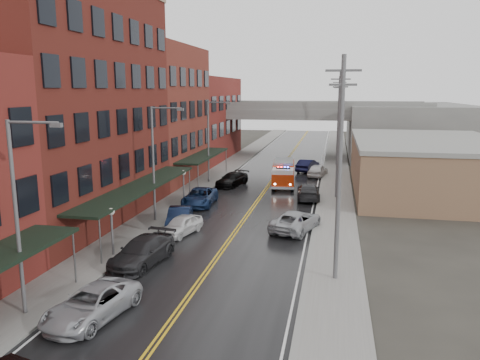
{
  "coord_description": "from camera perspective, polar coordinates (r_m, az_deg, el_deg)",
  "views": [
    {
      "loc": [
        6.93,
        -9.61,
        10.25
      ],
      "look_at": [
        -0.58,
        27.09,
        3.0
      ],
      "focal_mm": 35.0,
      "sensor_mm": 36.0,
      "label": 1
    }
  ],
  "objects": [
    {
      "name": "road",
      "position": [
        41.5,
        1.6,
        -3.34
      ],
      "size": [
        11.0,
        160.0,
        0.02
      ],
      "primitive_type": "cube",
      "color": "black",
      "rests_on": "ground"
    },
    {
      "name": "sidewalk_left",
      "position": [
        43.3,
        -7.97,
        -2.74
      ],
      "size": [
        3.0,
        160.0,
        0.15
      ],
      "primitive_type": "cube",
      "color": "slate",
      "rests_on": "ground"
    },
    {
      "name": "sidewalk_right",
      "position": [
        40.9,
        11.74,
        -3.69
      ],
      "size": [
        3.0,
        160.0,
        0.15
      ],
      "primitive_type": "cube",
      "color": "slate",
      "rests_on": "ground"
    },
    {
      "name": "curb_left",
      "position": [
        42.79,
        -5.88,
        -2.86
      ],
      "size": [
        0.3,
        160.0,
        0.15
      ],
      "primitive_type": "cube",
      "color": "gray",
      "rests_on": "ground"
    },
    {
      "name": "curb_right",
      "position": [
        40.92,
        9.43,
        -3.6
      ],
      "size": [
        0.3,
        160.0,
        0.15
      ],
      "primitive_type": "cube",
      "color": "gray",
      "rests_on": "ground"
    },
    {
      "name": "brick_building_b",
      "position": [
        38.4,
        -20.46,
        8.41
      ],
      "size": [
        9.0,
        20.0,
        18.0
      ],
      "primitive_type": "cube",
      "color": "#501C15",
      "rests_on": "ground"
    },
    {
      "name": "brick_building_c",
      "position": [
        54.11,
        -10.5,
        7.86
      ],
      "size": [
        9.0,
        15.0,
        15.0
      ],
      "primitive_type": "cube",
      "color": "maroon",
      "rests_on": "ground"
    },
    {
      "name": "brick_building_far",
      "position": [
        70.7,
        -5.12,
        7.47
      ],
      "size": [
        9.0,
        20.0,
        12.0
      ],
      "primitive_type": "cube",
      "color": "maroon",
      "rests_on": "ground"
    },
    {
      "name": "tan_building",
      "position": [
        51.03,
        21.67,
        1.44
      ],
      "size": [
        14.0,
        22.0,
        5.0
      ],
      "primitive_type": "cube",
      "color": "#846247",
      "rests_on": "ground"
    },
    {
      "name": "right_far_block",
      "position": [
        80.62,
        19.53,
        5.88
      ],
      "size": [
        18.0,
        30.0,
        8.0
      ],
      "primitive_type": "cube",
      "color": "slate",
      "rests_on": "ground"
    },
    {
      "name": "awning_1",
      "position": [
        36.39,
        -12.04,
        -0.8
      ],
      "size": [
        2.6,
        18.0,
        3.09
      ],
      "color": "black",
      "rests_on": "ground"
    },
    {
      "name": "awning_2",
      "position": [
        52.65,
        -4.44,
        2.99
      ],
      "size": [
        2.6,
        13.0,
        3.09
      ],
      "color": "black",
      "rests_on": "ground"
    },
    {
      "name": "globe_lamp_1",
      "position": [
        29.95,
        -15.4,
        -4.82
      ],
      "size": [
        0.44,
        0.44,
        3.12
      ],
      "color": "#59595B",
      "rests_on": "ground"
    },
    {
      "name": "globe_lamp_2",
      "position": [
        42.54,
        -6.9,
        0.12
      ],
      "size": [
        0.44,
        0.44,
        3.12
      ],
      "color": "#59595B",
      "rests_on": "ground"
    },
    {
      "name": "street_lamp_0",
      "position": [
        22.75,
        -25.2,
        -2.98
      ],
      "size": [
        2.64,
        0.22,
        9.0
      ],
      "color": "#59595B",
      "rests_on": "ground"
    },
    {
      "name": "street_lamp_1",
      "position": [
        36.57,
        -10.19,
        2.82
      ],
      "size": [
        2.64,
        0.22,
        9.0
      ],
      "color": "#59595B",
      "rests_on": "ground"
    },
    {
      "name": "street_lamp_2",
      "position": [
        51.66,
        -3.63,
        5.31
      ],
      "size": [
        2.64,
        0.22,
        9.0
      ],
      "color": "#59595B",
      "rests_on": "ground"
    },
    {
      "name": "utility_pole_0",
      "position": [
        24.93,
        12.05,
        1.6
      ],
      "size": [
        1.8,
        0.24,
        12.0
      ],
      "color": "#59595B",
      "rests_on": "ground"
    },
    {
      "name": "utility_pole_1",
      "position": [
        44.79,
        11.93,
        5.67
      ],
      "size": [
        1.8,
        0.24,
        12.0
      ],
      "color": "#59595B",
      "rests_on": "ground"
    },
    {
      "name": "utility_pole_2",
      "position": [
        64.73,
        11.88,
        7.23
      ],
      "size": [
        1.8,
        0.24,
        12.0
      ],
      "color": "#59595B",
      "rests_on": "ground"
    },
    {
      "name": "overpass",
      "position": [
        72.07,
        6.09,
        7.5
      ],
      "size": [
        40.0,
        10.0,
        7.5
      ],
      "color": "slate",
      "rests_on": "ground"
    },
    {
      "name": "fire_truck",
      "position": [
        50.76,
        5.32,
        0.89
      ],
      "size": [
        3.39,
        7.37,
        2.63
      ],
      "rotation": [
        0.0,
        0.0,
        0.09
      ],
      "color": "#BB2A08",
      "rests_on": "ground"
    },
    {
      "name": "parked_car_left_2",
      "position": [
        22.91,
        -17.59,
        -14.19
      ],
      "size": [
        3.27,
        5.49,
        1.43
      ],
      "primitive_type": "imported",
      "rotation": [
        0.0,
        0.0,
        -0.18
      ],
      "color": "#9FA1A7",
      "rests_on": "ground"
    },
    {
      "name": "parked_car_left_3",
      "position": [
        28.72,
        -11.84,
        -8.53
      ],
      "size": [
        2.88,
        5.65,
        1.57
      ],
      "primitive_type": "imported",
      "rotation": [
        0.0,
        0.0,
        -0.13
      ],
      "color": "#262528",
      "rests_on": "ground"
    },
    {
      "name": "parked_car_left_4",
      "position": [
        33.97,
        -7.19,
        -5.48
      ],
      "size": [
        2.6,
        4.33,
        1.38
      ],
      "primitive_type": "imported",
      "rotation": [
        0.0,
        0.0,
        -0.25
      ],
      "color": "silver",
      "rests_on": "ground"
    },
    {
      "name": "parked_car_left_5",
      "position": [
        35.62,
        -7.41,
        -4.6
      ],
      "size": [
        2.53,
        4.83,
        1.51
      ],
      "primitive_type": "imported",
      "rotation": [
        0.0,
        0.0,
        0.21
      ],
      "color": "black",
      "rests_on": "ground"
    },
    {
      "name": "parked_car_left_6",
      "position": [
        42.29,
        -4.92,
        -2.06
      ],
      "size": [
        2.78,
        5.54,
        1.5
      ],
      "primitive_type": "imported",
      "rotation": [
        0.0,
        0.0,
        0.05
      ],
      "color": "#14274E",
      "rests_on": "ground"
    },
    {
      "name": "parked_car_left_7",
      "position": [
        50.52,
        -0.97,
        0.08
      ],
      "size": [
        3.3,
        5.3,
        1.43
      ],
      "primitive_type": "imported",
      "rotation": [
        0.0,
        0.0,
        -0.28
      ],
      "color": "black",
      "rests_on": "ground"
    },
    {
      "name": "parked_car_right_0",
      "position": [
        34.84,
        6.85,
        -4.96
      ],
      "size": [
        3.95,
        5.84,
        1.49
      ],
      "primitive_type": "imported",
      "rotation": [
        0.0,
        0.0,
        2.84
      ],
      "color": "#A0A3A8",
      "rests_on": "ground"
    },
    {
      "name": "parked_car_right_1",
      "position": [
        44.89,
        8.34,
        -1.37
      ],
      "size": [
        2.47,
        5.35,
        1.51
      ],
      "primitive_type": "imported",
      "rotation": [
        0.0,
        0.0,
        3.21
      ],
      "color": "#29292C",
      "rests_on": "ground"
    },
    {
      "name": "parked_car_right_2",
      "position": [
        56.65,
        9.46,
        1.16
      ],
      "size": [
        2.57,
        4.73,
        1.53
      ],
      "primitive_type": "imported",
      "rotation": [
        0.0,
        0.0,
        2.96
      ],
      "color": "silver",
      "rests_on": "ground"
    },
    {
      "name": "parked_car_right_3",
      "position": [
        60.07,
        8.25,
        1.78
      ],
      "size": [
        2.87,
        5.08,
        1.58
      ],
      "primitive_type": "imported",
      "rotation": [
        0.0,
        0.0,
        2.88
      ],
      "color": "black",
      "rests_on": "ground"
    }
  ]
}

